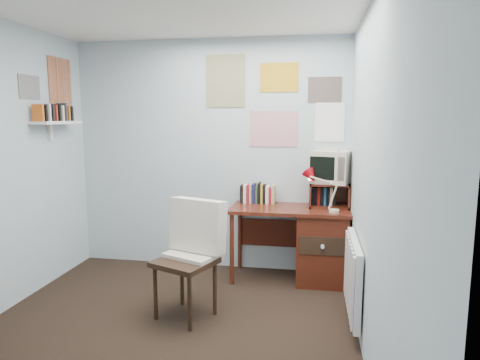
# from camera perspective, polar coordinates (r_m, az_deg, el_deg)

# --- Properties ---
(ground) EXTENTS (3.50, 3.50, 0.00)m
(ground) POSITION_cam_1_polar(r_m,az_deg,el_deg) (3.46, -11.17, -20.77)
(ground) COLOR black
(ground) RESTS_ON ground
(back_wall) EXTENTS (3.00, 0.02, 2.50)m
(back_wall) POSITION_cam_1_polar(r_m,az_deg,el_deg) (4.71, -4.03, 3.23)
(back_wall) COLOR silver
(back_wall) RESTS_ON ground
(right_wall) EXTENTS (0.02, 3.50, 2.50)m
(right_wall) POSITION_cam_1_polar(r_m,az_deg,el_deg) (2.87, 17.26, -0.59)
(right_wall) COLOR silver
(right_wall) RESTS_ON ground
(desk) EXTENTS (1.20, 0.55, 0.76)m
(desk) POSITION_cam_1_polar(r_m,az_deg,el_deg) (4.48, 10.11, -8.21)
(desk) COLOR #501E12
(desk) RESTS_ON ground
(desk_chair) EXTENTS (0.63, 0.62, 0.96)m
(desk_chair) POSITION_cam_1_polar(r_m,az_deg,el_deg) (3.65, -7.35, -10.83)
(desk_chair) COLOR black
(desk_chair) RESTS_ON ground
(desk_lamp) EXTENTS (0.31, 0.29, 0.36)m
(desk_lamp) POSITION_cam_1_polar(r_m,az_deg,el_deg) (4.22, 12.52, -1.82)
(desk_lamp) COLOR #A90B16
(desk_lamp) RESTS_ON desk
(tv_riser) EXTENTS (0.40, 0.30, 0.25)m
(tv_riser) POSITION_cam_1_polar(r_m,az_deg,el_deg) (4.47, 11.78, -1.94)
(tv_riser) COLOR #501E12
(tv_riser) RESTS_ON desk
(crt_tv) EXTENTS (0.46, 0.44, 0.36)m
(crt_tv) POSITION_cam_1_polar(r_m,az_deg,el_deg) (4.45, 12.03, 1.95)
(crt_tv) COLOR beige
(crt_tv) RESTS_ON tv_riser
(book_row) EXTENTS (0.60, 0.14, 0.22)m
(book_row) POSITION_cam_1_polar(r_m,az_deg,el_deg) (4.57, 3.82, -1.75)
(book_row) COLOR #501E12
(book_row) RESTS_ON desk
(radiator) EXTENTS (0.09, 0.80, 0.60)m
(radiator) POSITION_cam_1_polar(r_m,az_deg,el_deg) (3.61, 14.88, -12.30)
(radiator) COLOR white
(radiator) RESTS_ON right_wall
(wall_shelf) EXTENTS (0.20, 0.62, 0.24)m
(wall_shelf) POSITION_cam_1_polar(r_m,az_deg,el_deg) (4.65, -23.24, 7.06)
(wall_shelf) COLOR white
(wall_shelf) RESTS_ON left_wall
(posters_back) EXTENTS (1.20, 0.01, 0.90)m
(posters_back) POSITION_cam_1_polar(r_m,az_deg,el_deg) (4.57, 4.56, 10.59)
(posters_back) COLOR white
(posters_back) RESTS_ON back_wall
(posters_left) EXTENTS (0.01, 0.70, 0.60)m
(posters_left) POSITION_cam_1_polar(r_m,az_deg,el_deg) (4.71, -24.50, 11.63)
(posters_left) COLOR white
(posters_left) RESTS_ON left_wall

